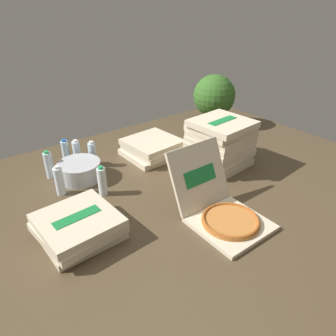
{
  "coord_description": "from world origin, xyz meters",
  "views": [
    {
      "loc": [
        -1.06,
        -1.31,
        1.12
      ],
      "look_at": [
        0.01,
        0.1,
        0.14
      ],
      "focal_mm": 33.52,
      "sensor_mm": 36.0,
      "label": 1
    }
  ],
  "objects_px": {
    "pizza_stack_right_mid": "(220,143)",
    "pizza_stack_left_mid": "(78,226)",
    "water_bottle_4": "(49,165)",
    "water_bottle_5": "(77,153)",
    "ice_bucket": "(80,171)",
    "pizza_stack_left_far": "(152,148)",
    "water_bottle_2": "(66,153)",
    "water_bottle_3": "(102,181)",
    "open_pizza_box": "(221,208)",
    "water_bottle_0": "(59,181)",
    "potted_plant": "(214,97)",
    "water_bottle_1": "(93,155)"
  },
  "relations": [
    {
      "from": "pizza_stack_left_far",
      "to": "water_bottle_2",
      "type": "relative_size",
      "value": 2.09
    },
    {
      "from": "open_pizza_box",
      "to": "ice_bucket",
      "type": "relative_size",
      "value": 1.86
    },
    {
      "from": "ice_bucket",
      "to": "pizza_stack_left_mid",
      "type": "bearing_deg",
      "value": -113.92
    },
    {
      "from": "pizza_stack_left_far",
      "to": "water_bottle_5",
      "type": "relative_size",
      "value": 2.09
    },
    {
      "from": "water_bottle_1",
      "to": "potted_plant",
      "type": "distance_m",
      "value": 1.32
    },
    {
      "from": "pizza_stack_right_mid",
      "to": "water_bottle_1",
      "type": "bearing_deg",
      "value": 145.08
    },
    {
      "from": "water_bottle_4",
      "to": "potted_plant",
      "type": "relative_size",
      "value": 0.41
    },
    {
      "from": "pizza_stack_right_mid",
      "to": "pizza_stack_left_mid",
      "type": "height_order",
      "value": "pizza_stack_right_mid"
    },
    {
      "from": "water_bottle_1",
      "to": "open_pizza_box",
      "type": "bearing_deg",
      "value": -73.8
    },
    {
      "from": "water_bottle_5",
      "to": "pizza_stack_left_mid",
      "type": "bearing_deg",
      "value": -112.71
    },
    {
      "from": "pizza_stack_right_mid",
      "to": "water_bottle_2",
      "type": "bearing_deg",
      "value": 143.02
    },
    {
      "from": "pizza_stack_left_mid",
      "to": "water_bottle_3",
      "type": "bearing_deg",
      "value": 45.22
    },
    {
      "from": "water_bottle_0",
      "to": "ice_bucket",
      "type": "bearing_deg",
      "value": 31.37
    },
    {
      "from": "open_pizza_box",
      "to": "ice_bucket",
      "type": "bearing_deg",
      "value": 116.25
    },
    {
      "from": "open_pizza_box",
      "to": "pizza_stack_left_mid",
      "type": "bearing_deg",
      "value": 153.59
    },
    {
      "from": "water_bottle_1",
      "to": "water_bottle_2",
      "type": "distance_m",
      "value": 0.21
    },
    {
      "from": "water_bottle_3",
      "to": "water_bottle_4",
      "type": "relative_size",
      "value": 1.0
    },
    {
      "from": "pizza_stack_right_mid",
      "to": "water_bottle_1",
      "type": "xyz_separation_m",
      "value": [
        -0.76,
        0.53,
        -0.08
      ]
    },
    {
      "from": "water_bottle_3",
      "to": "water_bottle_5",
      "type": "relative_size",
      "value": 1.0
    },
    {
      "from": "water_bottle_4",
      "to": "water_bottle_5",
      "type": "xyz_separation_m",
      "value": [
        0.23,
        0.06,
        0.0
      ]
    },
    {
      "from": "water_bottle_5",
      "to": "potted_plant",
      "type": "xyz_separation_m",
      "value": [
        1.38,
        -0.01,
        0.18
      ]
    },
    {
      "from": "water_bottle_3",
      "to": "potted_plant",
      "type": "xyz_separation_m",
      "value": [
        1.42,
        0.47,
        0.18
      ]
    },
    {
      "from": "pizza_stack_right_mid",
      "to": "water_bottle_4",
      "type": "relative_size",
      "value": 2.13
    },
    {
      "from": "pizza_stack_left_far",
      "to": "water_bottle_2",
      "type": "height_order",
      "value": "water_bottle_2"
    },
    {
      "from": "open_pizza_box",
      "to": "water_bottle_1",
      "type": "xyz_separation_m",
      "value": [
        -0.3,
        1.02,
        0.02
      ]
    },
    {
      "from": "pizza_stack_right_mid",
      "to": "water_bottle_3",
      "type": "bearing_deg",
      "value": 170.33
    },
    {
      "from": "water_bottle_2",
      "to": "water_bottle_1",
      "type": "bearing_deg",
      "value": -46.27
    },
    {
      "from": "pizza_stack_left_mid",
      "to": "ice_bucket",
      "type": "xyz_separation_m",
      "value": [
        0.25,
        0.56,
        -0.0
      ]
    },
    {
      "from": "water_bottle_5",
      "to": "water_bottle_3",
      "type": "bearing_deg",
      "value": -94.2
    },
    {
      "from": "water_bottle_4",
      "to": "water_bottle_0",
      "type": "bearing_deg",
      "value": -94.57
    },
    {
      "from": "pizza_stack_left_mid",
      "to": "water_bottle_4",
      "type": "xyz_separation_m",
      "value": [
        0.09,
        0.7,
        0.03
      ]
    },
    {
      "from": "ice_bucket",
      "to": "potted_plant",
      "type": "height_order",
      "value": "potted_plant"
    },
    {
      "from": "pizza_stack_right_mid",
      "to": "potted_plant",
      "type": "relative_size",
      "value": 0.88
    },
    {
      "from": "open_pizza_box",
      "to": "pizza_stack_left_mid",
      "type": "xyz_separation_m",
      "value": [
        -0.7,
        0.35,
        -0.01
      ]
    },
    {
      "from": "water_bottle_0",
      "to": "potted_plant",
      "type": "bearing_deg",
      "value": 10.41
    },
    {
      "from": "potted_plant",
      "to": "open_pizza_box",
      "type": "bearing_deg",
      "value": -132.51
    },
    {
      "from": "ice_bucket",
      "to": "water_bottle_1",
      "type": "xyz_separation_m",
      "value": [
        0.15,
        0.11,
        0.03
      ]
    },
    {
      "from": "pizza_stack_left_mid",
      "to": "potted_plant",
      "type": "relative_size",
      "value": 0.88
    },
    {
      "from": "ice_bucket",
      "to": "water_bottle_5",
      "type": "distance_m",
      "value": 0.22
    },
    {
      "from": "water_bottle_0",
      "to": "water_bottle_3",
      "type": "bearing_deg",
      "value": -38.0
    },
    {
      "from": "ice_bucket",
      "to": "water_bottle_2",
      "type": "distance_m",
      "value": 0.26
    },
    {
      "from": "open_pizza_box",
      "to": "ice_bucket",
      "type": "distance_m",
      "value": 1.01
    },
    {
      "from": "pizza_stack_left_far",
      "to": "water_bottle_0",
      "type": "xyz_separation_m",
      "value": [
        -0.78,
        -0.1,
        0.03
      ]
    },
    {
      "from": "open_pizza_box",
      "to": "water_bottle_3",
      "type": "bearing_deg",
      "value": 123.08
    },
    {
      "from": "pizza_stack_left_far",
      "to": "water_bottle_2",
      "type": "bearing_deg",
      "value": 156.03
    },
    {
      "from": "water_bottle_1",
      "to": "ice_bucket",
      "type": "bearing_deg",
      "value": -144.39
    },
    {
      "from": "water_bottle_0",
      "to": "open_pizza_box",
      "type": "bearing_deg",
      "value": -51.96
    },
    {
      "from": "water_bottle_1",
      "to": "potted_plant",
      "type": "xyz_separation_m",
      "value": [
        1.3,
        0.08,
        0.18
      ]
    },
    {
      "from": "open_pizza_box",
      "to": "water_bottle_3",
      "type": "relative_size",
      "value": 2.7
    },
    {
      "from": "water_bottle_4",
      "to": "water_bottle_1",
      "type": "bearing_deg",
      "value": -6.13
    }
  ]
}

